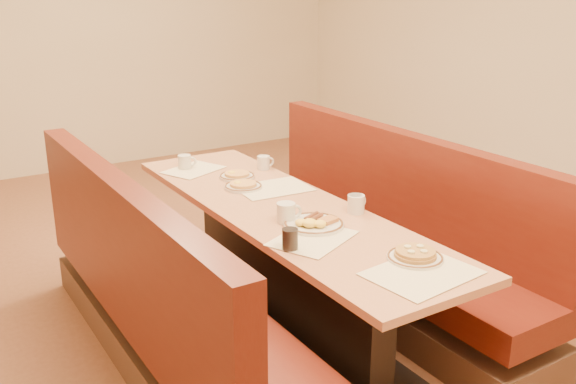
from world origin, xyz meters
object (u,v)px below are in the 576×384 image
diner_table (283,270)px  coffee_mug_d (185,162)px  pancake_plate (415,256)px  soda_tumbler_near (290,239)px  booth_right (383,245)px  coffee_mug_b (287,212)px  eggs_plate (314,224)px  coffee_mug_c (264,162)px  soda_tumbler_mid (355,203)px  coffee_mug_a (356,203)px  booth_left (160,305)px

diner_table → coffee_mug_d: 1.07m
pancake_plate → coffee_mug_d: coffee_mug_d is taller
pancake_plate → soda_tumbler_near: 0.56m
booth_right → pancake_plate: bearing=-123.8°
coffee_mug_b → pancake_plate: bearing=-62.5°
eggs_plate → coffee_mug_c: (0.31, 1.03, 0.03)m
pancake_plate → eggs_plate: bearing=105.2°
diner_table → soda_tumbler_mid: (0.28, -0.27, 0.42)m
coffee_mug_d → soda_tumbler_near: (-0.13, -1.49, 0.00)m
eggs_plate → soda_tumbler_near: 0.31m
coffee_mug_a → coffee_mug_d: coffee_mug_a is taller
booth_left → booth_right: same height
booth_right → coffee_mug_c: bearing=123.0°
coffee_mug_b → soda_tumbler_near: (-0.17, -0.31, -0.00)m
coffee_mug_d → soda_tumbler_mid: (0.43, -1.25, 0.00)m
eggs_plate → soda_tumbler_near: (-0.25, -0.18, 0.03)m
coffee_mug_c → pancake_plate: bearing=-88.7°
coffee_mug_c → soda_tumbler_near: soda_tumbler_near is taller
booth_right → coffee_mug_d: (-0.88, 0.97, 0.44)m
coffee_mug_b → coffee_mug_d: size_ratio=1.15×
booth_right → coffee_mug_c: booth_right is taller
coffee_mug_d → coffee_mug_b: bearing=-69.4°
eggs_plate → coffee_mug_a: size_ratio=2.38×
diner_table → pancake_plate: bearing=-82.0°
pancake_plate → coffee_mug_d: (-0.28, 1.88, 0.03)m
soda_tumbler_near → eggs_plate: bearing=35.0°
booth_right → pancake_plate: 1.16m
booth_right → soda_tumbler_mid: size_ratio=25.35×
diner_table → pancake_plate: 0.99m
eggs_plate → soda_tumbler_near: bearing=-145.0°
coffee_mug_a → coffee_mug_c: size_ratio=1.10×
eggs_plate → soda_tumbler_mid: size_ratio=3.07×
eggs_plate → coffee_mug_c: 1.07m
soda_tumbler_near → coffee_mug_d: bearing=85.0°
booth_right → eggs_plate: (-0.76, -0.34, 0.41)m
diner_table → coffee_mug_d: coffee_mug_d is taller
booth_right → soda_tumbler_mid: (-0.45, -0.27, 0.44)m
eggs_plate → diner_table: bearing=85.5°
diner_table → coffee_mug_c: size_ratio=21.52×
diner_table → coffee_mug_d: (-0.15, 0.97, 0.42)m
booth_left → eggs_plate: 0.88m
booth_right → coffee_mug_a: bearing=-147.7°
coffee_mug_a → coffee_mug_b: coffee_mug_b is taller
coffee_mug_a → soda_tumbler_near: size_ratio=1.24×
eggs_plate → coffee_mug_c: size_ratio=2.61×
diner_table → booth_right: 0.73m
soda_tumbler_near → soda_tumbler_mid: soda_tumbler_near is taller
eggs_plate → coffee_mug_d: bearing=95.3°
diner_table → coffee_mug_b: (-0.11, -0.21, 0.43)m
diner_table → coffee_mug_a: (0.28, -0.28, 0.43)m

